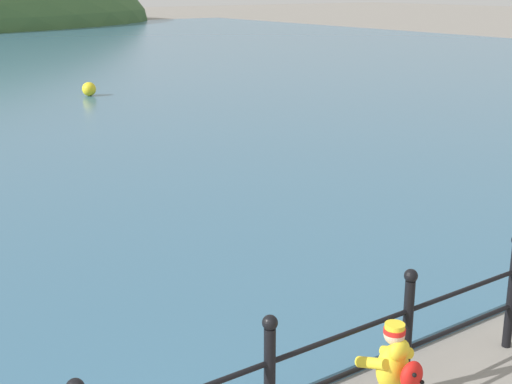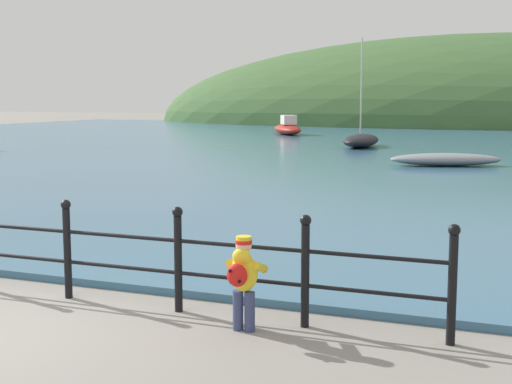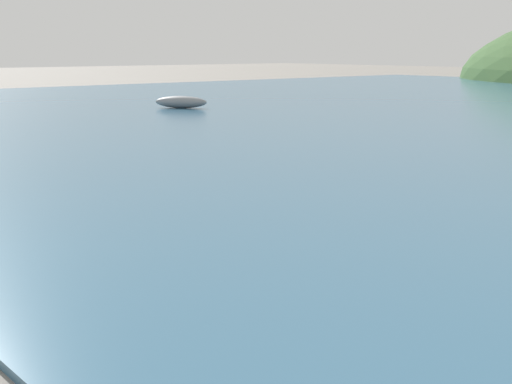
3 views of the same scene
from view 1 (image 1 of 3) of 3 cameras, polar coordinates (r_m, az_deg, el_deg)
child_in_coat at (r=5.91m, az=10.99°, el=-13.82°), size 0.39×0.53×1.00m
mooring_buoy at (r=23.45m, az=-13.21°, el=8.03°), size 0.44×0.44×0.44m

